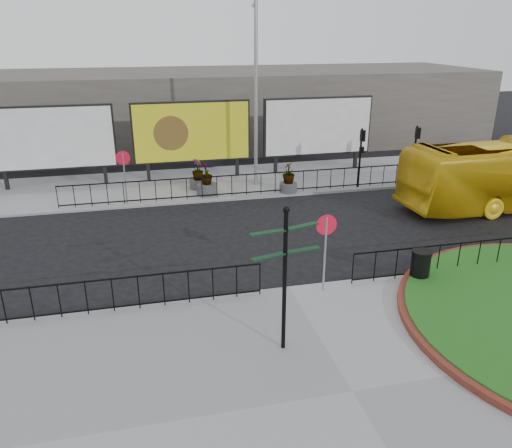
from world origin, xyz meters
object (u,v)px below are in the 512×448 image
object	(u,v)px
billboard_mid	(192,132)
planter_b	(207,183)
lamp_post	(256,92)
planter_a	(198,176)
fingerpost_sign	(285,266)
litter_bin	(420,266)
planter_c	(288,179)

from	to	relation	value
billboard_mid	planter_b	size ratio (longest dim) A/B	3.92
lamp_post	planter_a	size ratio (longest dim) A/B	6.11
planter_a	billboard_mid	bearing A→B (deg)	90.00
billboard_mid	fingerpost_sign	size ratio (longest dim) A/B	1.63
litter_bin	planter_c	distance (m)	10.10
lamp_post	planter_b	xyz separation A→B (m)	(-2.71, -1.09, -4.12)
planter_b	litter_bin	bearing A→B (deg)	-62.92
billboard_mid	planter_c	xyz separation A→B (m)	(4.28, -3.57, -1.84)
planter_a	planter_c	size ratio (longest dim) A/B	0.99
billboard_mid	lamp_post	xyz separation A→B (m)	(3.01, -1.97, 2.23)
litter_bin	planter_a	world-z (taller)	planter_a
planter_a	planter_b	bearing A→B (deg)	-74.63
billboard_mid	lamp_post	distance (m)	4.23
litter_bin	lamp_post	bearing A→B (deg)	102.94
litter_bin	planter_c	world-z (taller)	planter_c
fingerpost_sign	planter_a	size ratio (longest dim) A/B	2.52
lamp_post	planter_b	world-z (taller)	lamp_post
billboard_mid	fingerpost_sign	xyz separation A→B (m)	(0.45, -16.02, -0.18)
lamp_post	planter_a	xyz separation A→B (m)	(-3.01, 0.00, -4.09)
billboard_mid	planter_a	distance (m)	2.71
lamp_post	litter_bin	xyz separation A→B (m)	(2.67, -11.60, -4.17)
fingerpost_sign	planter_c	xyz separation A→B (m)	(3.84, 12.45, -1.66)
lamp_post	fingerpost_sign	distance (m)	14.48
planter_a	planter_b	world-z (taller)	planter_b
billboard_mid	planter_b	world-z (taller)	billboard_mid
litter_bin	planter_b	size ratio (longest dim) A/B	0.67
fingerpost_sign	litter_bin	xyz separation A→B (m)	(5.23, 2.45, -1.76)
litter_bin	planter_a	xyz separation A→B (m)	(-5.67, 11.60, 0.08)
planter_b	fingerpost_sign	bearing A→B (deg)	-89.35
billboard_mid	planter_b	bearing A→B (deg)	-84.41
billboard_mid	planter_c	world-z (taller)	billboard_mid
billboard_mid	planter_a	xyz separation A→B (m)	(-0.00, -1.97, -1.86)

